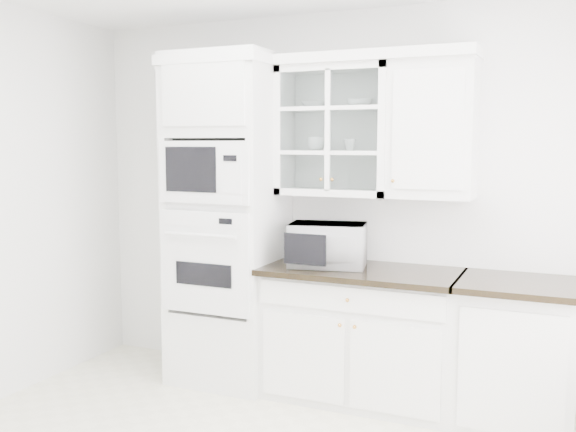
% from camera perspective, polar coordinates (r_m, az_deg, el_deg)
% --- Properties ---
extents(room_shell, '(4.00, 3.50, 2.70)m').
position_cam_1_polar(room_shell, '(3.47, -2.63, 6.74)').
color(room_shell, white).
rests_on(room_shell, ground).
extents(oven_column, '(0.76, 0.68, 2.40)m').
position_cam_1_polar(oven_column, '(4.73, -5.42, -0.39)').
color(oven_column, white).
rests_on(oven_column, ground).
extents(base_cabinet_run, '(1.32, 0.67, 0.92)m').
position_cam_1_polar(base_cabinet_run, '(4.51, 6.58, -10.32)').
color(base_cabinet_run, white).
rests_on(base_cabinet_run, ground).
extents(extra_base_cabinet, '(0.72, 0.67, 0.92)m').
position_cam_1_polar(extra_base_cabinet, '(4.34, 19.56, -11.35)').
color(extra_base_cabinet, white).
rests_on(extra_base_cabinet, ground).
extents(upper_cabinet_glass, '(0.80, 0.33, 0.90)m').
position_cam_1_polar(upper_cabinet_glass, '(4.53, 4.27, 7.56)').
color(upper_cabinet_glass, white).
rests_on(upper_cabinet_glass, room_shell).
extents(upper_cabinet_solid, '(0.55, 0.33, 0.90)m').
position_cam_1_polar(upper_cabinet_solid, '(4.35, 12.76, 7.47)').
color(upper_cabinet_solid, white).
rests_on(upper_cabinet_solid, room_shell).
extents(crown_molding, '(2.14, 0.38, 0.07)m').
position_cam_1_polar(crown_molding, '(4.58, 2.94, 13.65)').
color(crown_molding, white).
rests_on(crown_molding, room_shell).
extents(countertop_microwave, '(0.59, 0.52, 0.30)m').
position_cam_1_polar(countertop_microwave, '(4.44, 3.59, -2.54)').
color(countertop_microwave, white).
rests_on(countertop_microwave, base_cabinet_run).
extents(bowl_a, '(0.22, 0.22, 0.05)m').
position_cam_1_polar(bowl_a, '(4.60, 2.38, 9.84)').
color(bowl_a, white).
rests_on(bowl_a, upper_cabinet_glass).
extents(bowl_b, '(0.20, 0.20, 0.05)m').
position_cam_1_polar(bowl_b, '(4.48, 6.42, 9.94)').
color(bowl_b, white).
rests_on(bowl_b, upper_cabinet_glass).
extents(cup_a, '(0.14, 0.14, 0.10)m').
position_cam_1_polar(cup_a, '(4.57, 2.55, 6.42)').
color(cup_a, white).
rests_on(cup_a, upper_cabinet_glass).
extents(cup_b, '(0.10, 0.10, 0.08)m').
position_cam_1_polar(cup_b, '(4.48, 5.53, 6.30)').
color(cup_b, white).
rests_on(cup_b, upper_cabinet_glass).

